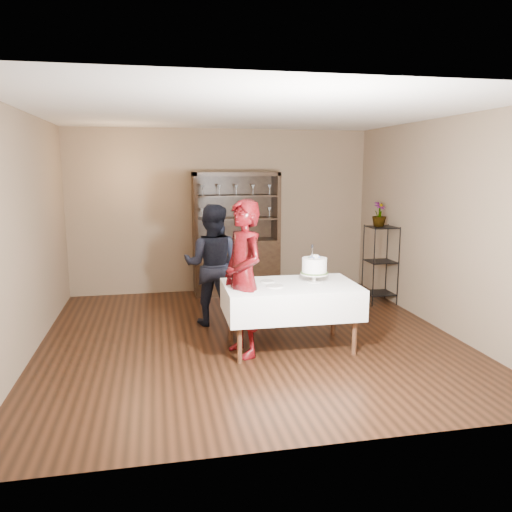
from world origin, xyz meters
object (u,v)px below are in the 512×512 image
(china_hutch, at_px, (236,254))
(plant_etagere, at_px, (380,261))
(cake_table, at_px, (290,299))
(potted_plant, at_px, (379,214))
(man, at_px, (212,265))
(cake, at_px, (314,267))
(woman, at_px, (243,278))

(china_hutch, relative_size, plant_etagere, 1.67)
(china_hutch, xyz_separation_m, plant_etagere, (2.08, -1.05, -0.01))
(cake_table, height_order, potted_plant, potted_plant)
(cake_table, relative_size, man, 0.96)
(cake, bearing_deg, potted_plant, 46.20)
(china_hutch, distance_m, man, 1.70)
(woman, relative_size, potted_plant, 4.67)
(china_hutch, bearing_deg, cake_table, -85.78)
(plant_etagere, bearing_deg, man, -168.61)
(cake_table, distance_m, cake, 0.47)
(china_hutch, xyz_separation_m, cake, (0.50, -2.62, 0.27))
(man, distance_m, potted_plant, 2.75)
(woman, bearing_deg, potted_plant, 107.85)
(woman, bearing_deg, man, 171.72)
(woman, height_order, cake, woman)
(china_hutch, distance_m, plant_etagere, 2.33)
(cake_table, xyz_separation_m, man, (-0.78, 1.09, 0.22))
(man, relative_size, cake, 3.60)
(plant_etagere, distance_m, cake_table, 2.49)
(woman, bearing_deg, china_hutch, 154.09)
(cake, bearing_deg, woman, -170.06)
(man, height_order, cake, man)
(man, bearing_deg, cake_table, 143.15)
(china_hutch, height_order, potted_plant, china_hutch)
(china_hutch, distance_m, cake, 2.68)
(cake_table, bearing_deg, man, 125.38)
(cake_table, height_order, cake, cake)
(china_hutch, xyz_separation_m, potted_plant, (2.05, -1.00, 0.71))
(plant_etagere, distance_m, cake, 2.25)
(china_hutch, relative_size, cake, 4.48)
(woman, distance_m, cake, 0.88)
(china_hutch, relative_size, potted_plant, 5.35)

